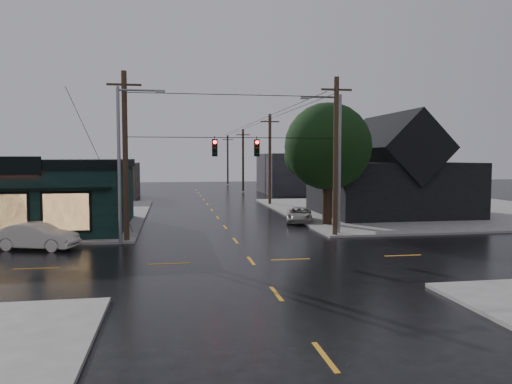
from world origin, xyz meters
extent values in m
plane|color=black|center=(0.00, 0.00, 0.00)|extent=(160.00, 160.00, 0.00)
cube|color=slate|center=(20.00, 20.00, 0.07)|extent=(28.00, 28.00, 0.15)
cube|color=black|center=(-15.00, 13.00, 2.25)|extent=(16.00, 12.00, 4.20)
cube|color=black|center=(-15.00, 13.00, 4.65)|extent=(16.30, 12.30, 0.60)
cube|color=black|center=(15.00, 17.00, 2.40)|extent=(12.00, 11.00, 4.50)
cylinder|color=black|center=(7.57, 11.46, 2.30)|extent=(0.70, 0.70, 4.31)
sphere|color=black|center=(7.57, 11.46, 5.90)|extent=(6.43, 6.43, 6.43)
cylinder|color=black|center=(0.00, 6.50, 6.30)|extent=(13.00, 0.04, 0.04)
cube|color=#332B25|center=(-14.00, 40.00, 2.20)|extent=(12.00, 10.00, 4.40)
cube|color=black|center=(16.00, 45.00, 2.80)|extent=(14.00, 12.00, 5.60)
imported|color=beige|center=(-11.21, 5.00, 0.74)|extent=(4.74, 2.80, 1.48)
imported|color=#A9A59C|center=(6.00, 13.65, 0.58)|extent=(2.90, 4.53, 1.16)
camera|label=1|loc=(-3.83, -23.95, 5.10)|focal=35.00mm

